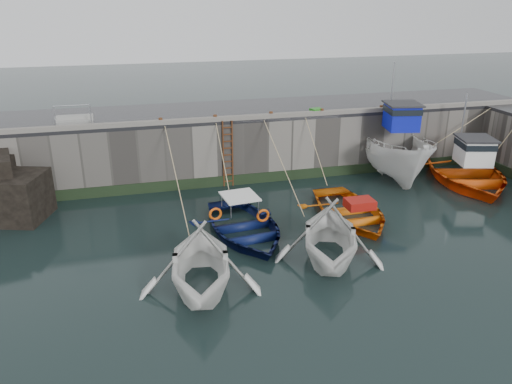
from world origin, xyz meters
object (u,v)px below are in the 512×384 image
object	(u,v)px
boat_far_white	(394,152)
bollard_d	(322,112)
boat_near_blue	(244,234)
bollard_e	(381,108)
bollard_c	(271,115)
boat_near_white	(201,287)
boat_far_orange	(466,172)
fish_crate	(316,111)
bollard_a	(161,121)
boat_near_navy	(350,217)
ladder	(228,154)
boat_near_blacktrim	(328,258)
bollard_b	(215,118)

from	to	relation	value
boat_far_white	bollard_d	xyz separation A→B (m)	(-3.68, 0.82, 2.10)
boat_near_blue	bollard_e	bearing A→B (deg)	27.81
boat_far_white	bollard_c	xyz separation A→B (m)	(-6.28, 0.82, 2.10)
boat_near_white	boat_near_blue	xyz separation A→B (m)	(2.20, 3.36, 0.00)
boat_far_orange	bollard_e	xyz separation A→B (m)	(-3.49, 2.64, 2.84)
fish_crate	bollard_c	size ratio (longest dim) A/B	1.92
boat_far_orange	bollard_a	distance (m)	15.00
boat_near_white	boat_near_navy	bearing A→B (deg)	37.37
boat_near_navy	bollard_c	world-z (taller)	bollard_c
boat_far_orange	bollard_e	bearing A→B (deg)	158.17
ladder	bollard_a	distance (m)	3.47
ladder	boat_near_blacktrim	bearing A→B (deg)	-76.50
boat_far_orange	fish_crate	world-z (taller)	boat_far_orange
bollard_e	boat_near_blue	bearing A→B (deg)	-146.41
boat_near_white	bollard_e	xyz separation A→B (m)	(10.69, 9.00, 3.30)
boat_near_blacktrim	fish_crate	size ratio (longest dim) A/B	8.74
boat_near_blue	bollard_b	world-z (taller)	bollard_b
boat_near_navy	boat_far_orange	xyz separation A→B (m)	(7.38, 2.60, 0.46)
boat_near_blue	bollard_e	distance (m)	10.71
ladder	bollard_e	distance (m)	8.19
boat_near_blue	bollard_c	distance (m)	7.07
boat_near_white	boat_far_orange	xyz separation A→B (m)	(14.18, 6.37, 0.46)
bollard_b	bollard_d	world-z (taller)	same
ladder	bollard_c	distance (m)	2.81
boat_near_blacktrim	bollard_b	xyz separation A→B (m)	(-2.41, 8.27, 3.30)
boat_far_orange	fish_crate	distance (m)	7.99
fish_crate	bollard_c	xyz separation A→B (m)	(-2.37, -0.17, 0.00)
boat_near_white	bollard_d	distance (m)	12.17
bollard_b	bollard_c	world-z (taller)	same
bollard_d	fish_crate	bearing A→B (deg)	143.61
boat_far_orange	bollard_c	bearing A→B (deg)	179.39
bollard_b	bollard_d	bearing A→B (deg)	0.00
boat_near_white	bollard_a	world-z (taller)	bollard_a
boat_near_white	bollard_e	size ratio (longest dim) A/B	16.84
boat_near_blacktrim	bollard_d	world-z (taller)	bollard_d
fish_crate	boat_near_blue	bearing A→B (deg)	-145.74
ladder	boat_far_orange	size ratio (longest dim) A/B	0.40
bollard_b	bollard_a	bearing A→B (deg)	180.00
boat_near_blue	boat_near_blacktrim	distance (m)	3.56
boat_near_navy	bollard_a	distance (m)	9.42
boat_near_blue	fish_crate	distance (m)	8.38
fish_crate	bollard_a	xyz separation A→B (m)	(-7.57, -0.17, 0.00)
boat_near_navy	bollard_c	bearing A→B (deg)	110.26
ladder	boat_near_blue	distance (m)	5.56
ladder	bollard_c	bearing A→B (deg)	8.67
boat_far_orange	bollard_a	xyz separation A→B (m)	(-14.49, 2.64, 2.84)
boat_near_navy	bollard_b	bearing A→B (deg)	131.59
bollard_b	bollard_e	size ratio (longest dim) A/B	1.00
bollard_b	boat_near_blue	bearing A→B (deg)	-89.92
boat_far_white	bollard_b	distance (m)	9.26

